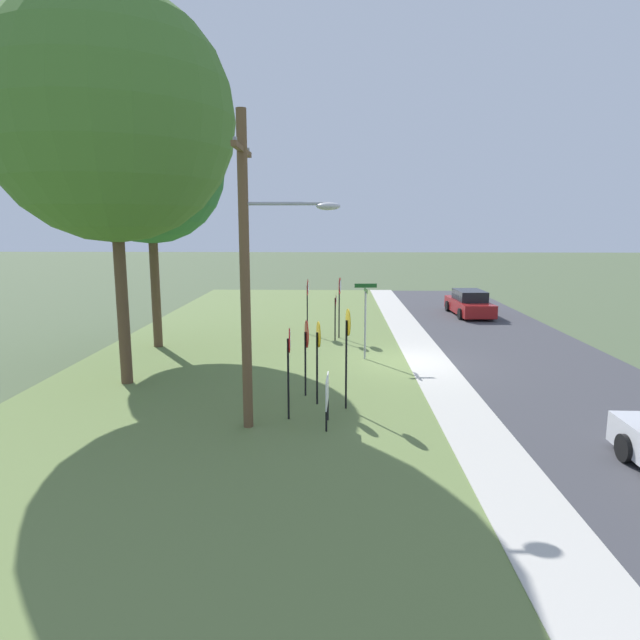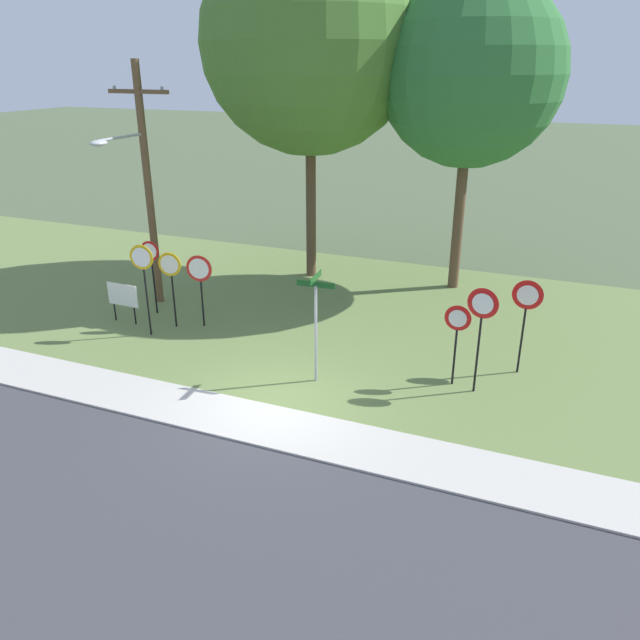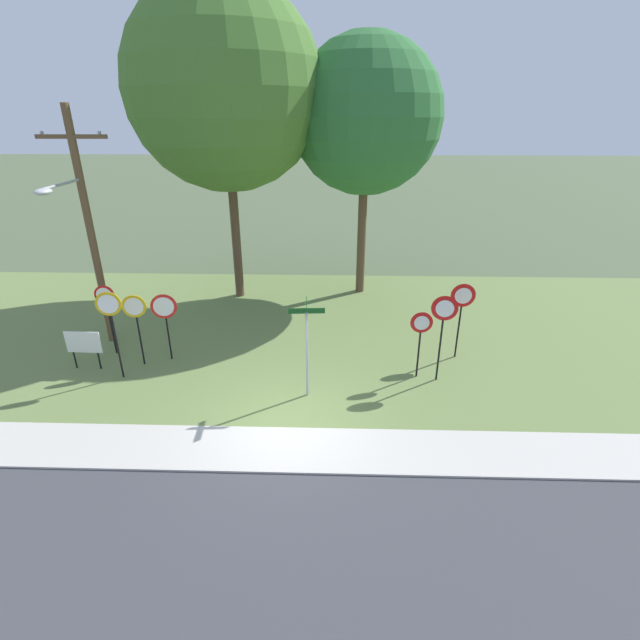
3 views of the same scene
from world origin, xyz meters
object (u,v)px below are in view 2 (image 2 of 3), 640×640
at_px(yield_sign_far_left, 457,327).
at_px(notice_board, 123,297).
at_px(yield_sign_near_right, 482,316).
at_px(stop_sign_near_left, 171,274).
at_px(street_name_post, 316,319).
at_px(stop_sign_far_center, 151,262).
at_px(oak_tree_left, 310,43).
at_px(yield_sign_near_left, 526,305).
at_px(oak_tree_right, 471,74).
at_px(stop_sign_near_right, 143,270).
at_px(stop_sign_far_left, 200,275).
at_px(utility_pole, 144,179).

height_order(yield_sign_far_left, notice_board, yield_sign_far_left).
distance_m(yield_sign_near_right, yield_sign_far_left, 0.74).
bearing_deg(stop_sign_near_left, street_name_post, -26.25).
relative_size(stop_sign_far_center, oak_tree_left, 0.20).
xyz_separation_m(yield_sign_near_left, notice_board, (-11.57, -1.06, -1.05)).
distance_m(yield_sign_far_left, notice_board, 10.14).
height_order(stop_sign_far_center, yield_sign_far_left, stop_sign_far_center).
distance_m(stop_sign_near_left, oak_tree_right, 11.23).
height_order(street_name_post, notice_board, street_name_post).
bearing_deg(stop_sign_near_right, stop_sign_far_left, 38.67).
bearing_deg(utility_pole, oak_tree_left, 51.59).
height_order(yield_sign_near_left, utility_pole, utility_pole).
bearing_deg(stop_sign_far_left, yield_sign_near_right, -17.02).
distance_m(yield_sign_near_right, notice_board, 10.75).
height_order(stop_sign_far_center, street_name_post, street_name_post).
xyz_separation_m(stop_sign_far_center, yield_sign_near_left, (11.12, 0.09, 0.19)).
relative_size(stop_sign_near_left, stop_sign_far_left, 1.05).
distance_m(utility_pole, notice_board, 3.72).
relative_size(yield_sign_far_left, street_name_post, 0.75).
bearing_deg(stop_sign_far_left, oak_tree_right, 35.41).
relative_size(stop_sign_near_left, street_name_post, 0.83).
relative_size(stop_sign_near_left, utility_pole, 0.31).
distance_m(utility_pole, oak_tree_right, 10.76).
bearing_deg(stop_sign_far_center, yield_sign_near_left, -3.42).
height_order(stop_sign_far_left, yield_sign_far_left, stop_sign_far_left).
xyz_separation_m(yield_sign_far_left, notice_board, (-10.12, 0.21, -0.72)).
relative_size(oak_tree_left, oak_tree_right, 1.16).
bearing_deg(yield_sign_near_right, stop_sign_far_left, -178.18).
distance_m(stop_sign_near_right, oak_tree_right, 11.80).
relative_size(yield_sign_near_left, oak_tree_left, 0.22).
height_order(stop_sign_far_left, street_name_post, street_name_post).
bearing_deg(utility_pole, stop_sign_far_left, -24.39).
height_order(stop_sign_near_right, oak_tree_left, oak_tree_left).
xyz_separation_m(stop_sign_near_left, stop_sign_far_center, (-1.20, 0.70, 0.00)).
xyz_separation_m(stop_sign_near_left, notice_board, (-1.64, -0.27, -0.86)).
xyz_separation_m(stop_sign_near_left, oak_tree_left, (1.91, 6.12, 6.32)).
bearing_deg(stop_sign_near_left, yield_sign_far_left, -12.91).
bearing_deg(utility_pole, notice_board, -86.26).
bearing_deg(yield_sign_far_left, stop_sign_far_left, 174.60).
distance_m(yield_sign_near_left, yield_sign_near_right, 1.70).
bearing_deg(street_name_post, oak_tree_right, 73.71).
distance_m(stop_sign_near_left, yield_sign_near_left, 9.96).
relative_size(stop_sign_far_left, utility_pole, 0.30).
height_order(yield_sign_near_right, yield_sign_far_left, yield_sign_near_right).
bearing_deg(oak_tree_right, stop_sign_near_right, -134.44).
xyz_separation_m(stop_sign_near_right, yield_sign_far_left, (8.82, 0.31, -0.45)).
bearing_deg(yield_sign_near_right, oak_tree_right, 113.30).
relative_size(notice_board, oak_tree_right, 0.12).
relative_size(stop_sign_near_right, street_name_post, 0.97).
height_order(yield_sign_near_right, notice_board, yield_sign_near_right).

